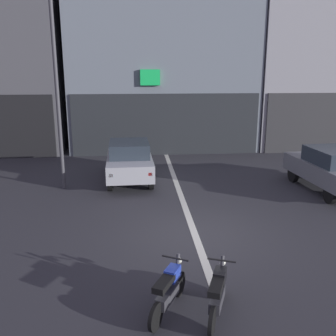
% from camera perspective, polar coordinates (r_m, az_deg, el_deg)
% --- Properties ---
extents(ground_plane, '(120.00, 120.00, 0.00)m').
position_cam_1_polar(ground_plane, '(10.85, 4.01, -9.83)').
color(ground_plane, '#333338').
extents(lane_centre_line, '(0.20, 18.00, 0.01)m').
position_cam_1_polar(lane_centre_line, '(16.45, 0.84, -1.09)').
color(lane_centre_line, silver).
rests_on(lane_centre_line, ground).
extents(building_mid_block, '(10.16, 9.15, 12.95)m').
position_cam_1_polar(building_mid_block, '(24.42, -1.19, 19.41)').
color(building_mid_block, gray).
rests_on(building_mid_block, ground).
extents(building_far_right, '(10.52, 9.24, 12.45)m').
position_cam_1_polar(building_far_right, '(27.15, 22.44, 17.37)').
color(building_far_right, '#9E9EA3').
rests_on(building_far_right, ground).
extents(car_silver_crossing_near, '(1.89, 4.15, 1.64)m').
position_cam_1_polar(car_silver_crossing_near, '(15.57, -5.78, 1.27)').
color(car_silver_crossing_near, black).
rests_on(car_silver_crossing_near, ground).
extents(car_grey_parked_kerbside, '(2.12, 4.24, 1.64)m').
position_cam_1_polar(car_grey_parked_kerbside, '(15.42, 23.22, -0.02)').
color(car_grey_parked_kerbside, black).
rests_on(car_grey_parked_kerbside, ground).
extents(car_red_down_street, '(2.28, 4.30, 1.64)m').
position_cam_1_polar(car_red_down_street, '(22.48, 1.57, 5.55)').
color(car_red_down_street, black).
rests_on(car_red_down_street, ground).
extents(street_lamp, '(0.36, 0.36, 7.26)m').
position_cam_1_polar(street_lamp, '(14.56, -16.46, 13.71)').
color(street_lamp, '#47474C').
rests_on(street_lamp, ground).
extents(motorcycle_blue_row_leftmost, '(0.84, 1.51, 0.98)m').
position_cam_1_polar(motorcycle_blue_row_leftmost, '(7.55, 0.09, -17.75)').
color(motorcycle_blue_row_leftmost, black).
rests_on(motorcycle_blue_row_leftmost, ground).
extents(motorcycle_black_row_left_mid, '(0.72, 1.58, 0.98)m').
position_cam_1_polar(motorcycle_black_row_left_mid, '(7.53, 7.46, -18.00)').
color(motorcycle_black_row_left_mid, black).
rests_on(motorcycle_black_row_left_mid, ground).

